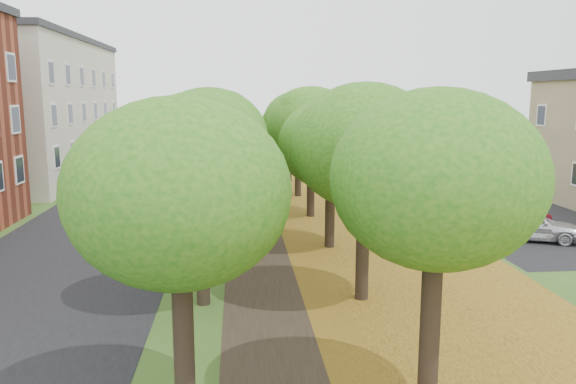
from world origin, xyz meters
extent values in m
cube|color=black|center=(-7.50, 15.00, 0.00)|extent=(8.00, 70.00, 0.01)
cube|color=black|center=(0.00, 15.00, 0.00)|extent=(3.20, 70.00, 0.01)
cube|color=#9F711D|center=(5.00, 15.00, 0.01)|extent=(7.50, 70.00, 0.01)
cube|color=black|center=(13.50, 16.00, 0.00)|extent=(9.00, 16.00, 0.01)
cylinder|color=black|center=(-2.20, 0.00, 1.55)|extent=(0.40, 0.40, 3.09)
ellipsoid|color=#1C5F14|center=(-2.20, 0.00, 4.50)|extent=(4.34, 4.34, 3.69)
cylinder|color=black|center=(-2.20, 6.00, 1.55)|extent=(0.40, 0.40, 3.09)
ellipsoid|color=#1C5F14|center=(-2.20, 6.00, 4.50)|extent=(4.34, 4.34, 3.69)
cylinder|color=black|center=(-2.20, 12.00, 1.55)|extent=(0.40, 0.40, 3.09)
ellipsoid|color=#1C5F14|center=(-2.20, 12.00, 4.50)|extent=(4.34, 4.34, 3.69)
cylinder|color=black|center=(-2.20, 18.00, 1.55)|extent=(0.40, 0.40, 3.09)
ellipsoid|color=#1C5F14|center=(-2.20, 18.00, 4.50)|extent=(4.34, 4.34, 3.69)
cylinder|color=black|center=(-2.20, 24.00, 1.55)|extent=(0.40, 0.40, 3.09)
ellipsoid|color=#1C5F14|center=(-2.20, 24.00, 4.50)|extent=(4.34, 4.34, 3.69)
cylinder|color=black|center=(-2.20, 30.00, 1.55)|extent=(0.40, 0.40, 3.09)
ellipsoid|color=#1C5F14|center=(-2.20, 30.00, 4.50)|extent=(4.34, 4.34, 3.69)
cylinder|color=black|center=(2.60, 0.00, 1.55)|extent=(0.40, 0.40, 3.09)
ellipsoid|color=#1C5F14|center=(2.60, 0.00, 4.50)|extent=(4.34, 4.34, 3.69)
cylinder|color=black|center=(2.60, 6.00, 1.55)|extent=(0.40, 0.40, 3.09)
ellipsoid|color=#1C5F14|center=(2.60, 6.00, 4.50)|extent=(4.34, 4.34, 3.69)
cylinder|color=black|center=(2.60, 12.00, 1.55)|extent=(0.40, 0.40, 3.09)
ellipsoid|color=#1C5F14|center=(2.60, 12.00, 4.50)|extent=(4.34, 4.34, 3.69)
cylinder|color=black|center=(2.60, 18.00, 1.55)|extent=(0.40, 0.40, 3.09)
ellipsoid|color=#1C5F14|center=(2.60, 18.00, 4.50)|extent=(4.34, 4.34, 3.69)
cylinder|color=black|center=(2.60, 24.00, 1.55)|extent=(0.40, 0.40, 3.09)
ellipsoid|color=#1C5F14|center=(2.60, 24.00, 4.50)|extent=(4.34, 4.34, 3.69)
cylinder|color=black|center=(2.60, 30.00, 1.55)|extent=(0.40, 0.40, 3.09)
ellipsoid|color=#1C5F14|center=(2.60, 30.00, 4.50)|extent=(4.34, 4.34, 3.69)
cube|color=beige|center=(-17.00, 33.00, 5.00)|extent=(10.00, 20.00, 10.00)
cube|color=#2D2D33|center=(-17.00, 33.00, 10.20)|extent=(10.30, 20.30, 0.40)
imported|color=silver|center=(11.37, 12.35, 0.69)|extent=(4.34, 3.03, 1.37)
imported|color=maroon|center=(11.10, 14.30, 0.70)|extent=(4.30, 1.65, 1.40)
imported|color=#2F2F33|center=(11.00, 16.57, 0.62)|extent=(4.61, 2.98, 1.24)
imported|color=silver|center=(11.00, 18.50, 0.67)|extent=(4.94, 2.51, 1.34)
camera|label=1|loc=(-1.14, -10.14, 6.13)|focal=35.00mm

